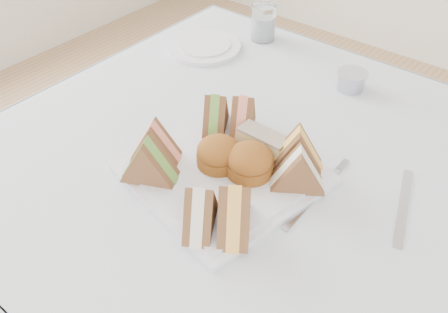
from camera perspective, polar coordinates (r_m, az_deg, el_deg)
The scene contains 19 objects.
table at distance 1.24m, azimuth 2.01°, elevation -12.72°, with size 0.90×0.90×0.74m, color brown.
tablecloth at distance 0.96m, azimuth 2.52°, elevation 0.63°, with size 1.02×1.02×0.01m, color #AEB2C3.
serving_plate at distance 0.90m, azimuth 0.00°, elevation -2.13°, with size 0.31×0.31×0.01m, color silver.
sandwich_fl_a at distance 0.90m, azimuth -8.39°, elevation 1.87°, with size 0.10×0.05×0.09m, color brown, non-canonical shape.
sandwich_fl_b at distance 0.86m, azimuth -9.11°, elevation -0.30°, with size 0.11×0.05×0.09m, color brown, non-canonical shape.
sandwich_fr_a at distance 0.76m, azimuth 1.28°, elevation -6.12°, with size 0.11×0.05×0.10m, color brown, non-canonical shape.
sandwich_fr_b at distance 0.77m, azimuth -2.90°, elevation -6.09°, with size 0.10×0.05×0.09m, color brown, non-canonical shape.
sandwich_bl_a at distance 0.97m, azimuth -1.01°, elevation 5.40°, with size 0.09×0.04×0.08m, color brown, non-canonical shape.
sandwich_bl_b at distance 0.97m, azimuth 2.30°, elevation 5.24°, with size 0.09×0.04×0.08m, color brown, non-canonical shape.
sandwich_br_a at distance 0.85m, azimuth 8.97°, elevation -1.38°, with size 0.10×0.05×0.09m, color brown, non-canonical shape.
sandwich_br_b at distance 0.89m, azimuth 8.84°, elevation 1.05°, with size 0.10×0.05×0.09m, color brown, non-canonical shape.
scone_left at distance 0.89m, azimuth -0.66°, elevation 0.40°, with size 0.08×0.08×0.06m, color #6F340D.
scone_right at distance 0.87m, azimuth 3.11°, elevation -0.59°, with size 0.09×0.09×0.06m, color #6F340D.
pastry_slice at distance 0.92m, azimuth 4.72°, elevation 1.65°, with size 0.10×0.04×0.05m, color #D3C271.
side_plate at distance 1.32m, azimuth -2.43°, elevation 13.06°, with size 0.20×0.20×0.01m, color silver.
water_glass at distance 1.35m, azimuth 4.76°, elevation 15.77°, with size 0.07×0.07×0.10m, color white.
tea_strainer at distance 1.17m, azimuth 15.06°, elevation 8.71°, with size 0.07×0.07×0.04m, color #A5A8B9.
knife at distance 0.90m, azimuth 20.75°, elevation -5.63°, with size 0.02×0.20×0.00m, color #A5A8B9.
fork at distance 0.87m, azimuth 10.70°, elevation -4.92°, with size 0.01×0.19×0.00m, color #A5A8B9.
Camera 1 is at (0.43, -0.60, 1.36)m, focal length 38.00 mm.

